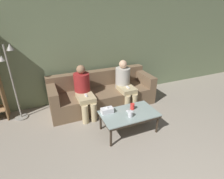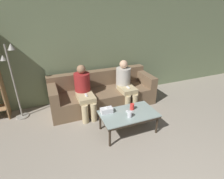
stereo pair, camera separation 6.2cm
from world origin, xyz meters
name	(u,v)px [view 2 (the right image)]	position (x,y,z in m)	size (l,w,h in m)	color
wall_back	(95,47)	(0.00, 3.73, 1.30)	(12.00, 0.06, 2.60)	#707F5B
couch	(102,93)	(0.00, 3.23, 0.29)	(2.42, 0.86, 0.78)	brown
coffee_table	(128,115)	(0.10, 2.07, 0.36)	(1.04, 0.61, 0.40)	#8C9E99
cup_near_left	(130,114)	(0.06, 1.95, 0.45)	(0.08, 0.08, 0.11)	silver
cup_near_right	(132,107)	(0.22, 2.16, 0.45)	(0.08, 0.08, 0.12)	red
tissue_box	(107,110)	(-0.27, 2.23, 0.45)	(0.22, 0.12, 0.13)	white
game_remote	(129,113)	(0.10, 2.07, 0.41)	(0.04, 0.15, 0.02)	white
standing_lamp	(13,75)	(-1.78, 3.36, 0.96)	(0.31, 0.26, 1.56)	gray
seated_person_left_end	(84,90)	(-0.49, 3.01, 0.57)	(0.34, 0.72, 1.08)	tan
seated_person_mid_left	(125,83)	(0.49, 3.02, 0.57)	(0.34, 0.68, 1.08)	tan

